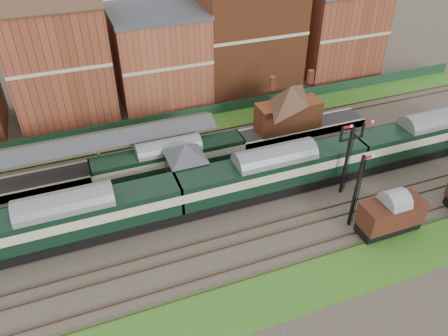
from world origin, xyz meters
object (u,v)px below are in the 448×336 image
object	(u,v)px
signal_box	(187,167)
goods_van_a	(391,214)
semaphore_bracket	(348,155)
platform_railcar	(170,160)
dmu_train	(274,172)

from	to	relation	value
signal_box	goods_van_a	world-z (taller)	signal_box
semaphore_bracket	goods_van_a	xyz separation A→B (m)	(0.80, -6.50, -2.59)
semaphore_bracket	signal_box	bearing A→B (deg)	159.08
platform_railcar	signal_box	bearing A→B (deg)	-73.67
semaphore_bracket	platform_railcar	bearing A→B (deg)	150.63
platform_railcar	goods_van_a	bearing A→B (deg)	-42.72
platform_railcar	goods_van_a	size ratio (longest dim) A/B	2.81
semaphore_bracket	dmu_train	xyz separation A→B (m)	(-6.81, 2.50, -1.94)
signal_box	dmu_train	bearing A→B (deg)	-21.55
semaphore_bracket	platform_railcar	xyz separation A→B (m)	(-15.99, 9.00, -2.38)
signal_box	semaphore_bracket	bearing A→B (deg)	-20.92
semaphore_bracket	goods_van_a	distance (m)	7.04
signal_box	goods_van_a	xyz separation A→B (m)	(15.84, -12.25, -1.15)
goods_van_a	platform_railcar	bearing A→B (deg)	137.28
signal_box	semaphore_bracket	size ratio (longest dim) A/B	0.73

